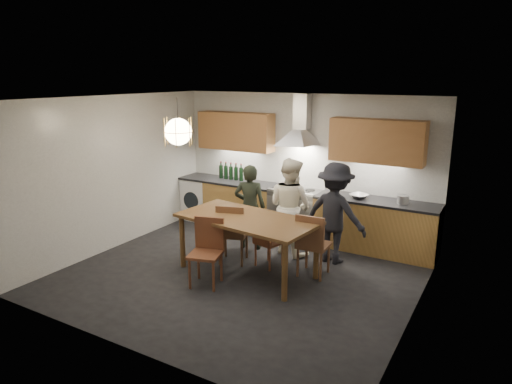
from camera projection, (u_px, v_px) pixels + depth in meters
The scene contains 17 objects.
ground at pixel (240, 274), 6.87m from camera, with size 5.00×5.00×0.00m, color black.
room_shell at pixel (239, 163), 6.45m from camera, with size 5.02×4.52×2.61m.
counter_run at pixel (297, 213), 8.39m from camera, with size 5.00×0.62×0.90m.
range_stove at pixel (296, 213), 8.40m from camera, with size 0.90×0.60×0.92m.
wall_fixtures at pixel (300, 135), 8.14m from camera, with size 4.30×0.54×1.10m.
pendant_lamp at pixel (178, 132), 6.75m from camera, with size 0.43×0.43×0.70m.
dining_table at pixel (247, 224), 6.76m from camera, with size 2.17×1.26×0.87m.
chair_back_left at pixel (232, 230), 7.13m from camera, with size 0.56×0.56×0.98m.
chair_back_mid at pixel (266, 239), 7.02m from camera, with size 0.44×0.44×0.81m.
chair_back_right at pixel (312, 241), 6.66m from camera, with size 0.46×0.46×0.97m.
chair_front at pixel (207, 247), 6.48m from camera, with size 0.54×0.54×0.96m.
person_left at pixel (250, 207), 7.75m from camera, with size 0.54×0.35×1.47m, color black.
person_mid at pixel (290, 206), 7.55m from camera, with size 0.79×0.61×1.62m, color white.
person_right at pixel (335, 213), 7.17m from camera, with size 1.04×0.60×1.61m, color black.
mixing_bowl at pixel (359, 196), 7.68m from camera, with size 0.30×0.30×0.07m, color #B9B9BD.
stock_pot at pixel (403, 200), 7.36m from camera, with size 0.18×0.18×0.13m, color #ACACAF.
wine_bottles at pixel (231, 171), 9.03m from camera, with size 0.56×0.08×0.34m.
Camera 1 is at (3.38, -5.38, 2.92)m, focal length 32.00 mm.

